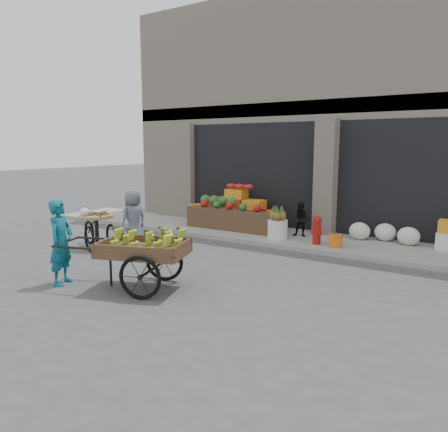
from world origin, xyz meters
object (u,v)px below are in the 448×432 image
Objects in this scene: seated_person at (301,219)px; banana_cart at (141,246)px; pineapple_bin at (278,229)px; orange_bucket at (335,241)px; vendor_grey at (134,219)px; vendor_woman at (61,242)px; tricycle_cart at (96,226)px; fire_hydrant at (317,229)px.

banana_cart is at bearing -108.29° from seated_person.
orange_bucket is at bearing -3.58° from pineapple_bin.
vendor_grey is at bearing -151.85° from orange_bucket.
vendor_woman is (-2.18, -5.89, 0.20)m from seated_person.
orange_bucket is 0.22× the size of tricycle_cart.
vendor_woman is 2.92m from tricycle_cart.
banana_cart reaches higher than fire_hydrant.
fire_hydrant is (1.10, -0.05, 0.13)m from pineapple_bin.
seated_person is 5.34m from banana_cart.
vendor_grey reaches higher than banana_cart.
seated_person reaches higher than orange_bucket.
vendor_grey is (-3.18, -3.04, 0.15)m from seated_person.
banana_cart is (-1.47, -4.63, 0.27)m from fire_hydrant.
vendor_woman is (-1.41, -0.61, 0.01)m from banana_cart.
orange_bucket is at bearing 125.29° from vendor_grey.
tricycle_cart is (-3.55, -2.98, 0.20)m from pineapple_bin.
vendor_grey is at bearing -146.26° from seated_person.
tricycle_cart reaches higher than pineapple_bin.
banana_cart is at bearing -113.26° from orange_bucket.
vendor_grey reaches higher than fire_hydrant.
banana_cart is 1.89× the size of tricycle_cart.
vendor_woman reaches higher than pineapple_bin.
banana_cart is 1.86× the size of vendor_grey.
orange_bucket is (0.50, -0.05, -0.23)m from fire_hydrant.
vendor_grey is (-2.41, 2.24, -0.04)m from banana_cart.
seated_person is at bearing 56.31° from pineapple_bin.
vendor_grey is (-3.88, -2.39, 0.23)m from fire_hydrant.
vendor_woman is (-3.38, -5.19, 0.52)m from orange_bucket.
banana_cart is 1.74× the size of vendor_woman.
fire_hydrant is 4.57m from vendor_grey.
orange_bucket is at bearing -40.26° from seated_person.
pineapple_bin is 0.35× the size of vendor_grey.
tricycle_cart is at bearing -150.78° from orange_bucket.
pineapple_bin is 0.56× the size of seated_person.
vendor_grey is (-4.38, -2.34, 0.47)m from orange_bucket.
banana_cart is at bearing -88.31° from vendor_woman.
fire_hydrant reaches higher than orange_bucket.
tricycle_cart is (-3.18, 1.71, -0.21)m from banana_cart.
fire_hydrant is 5.49m from tricycle_cart.
vendor_woman is at bearing -32.46° from tricycle_cart.
vendor_grey reaches higher than tricycle_cart.
fire_hydrant reaches higher than pineapple_bin.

